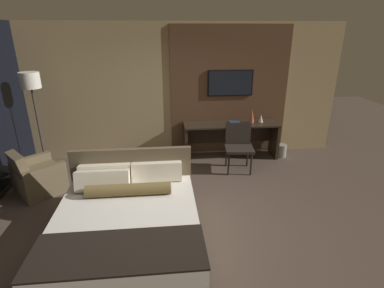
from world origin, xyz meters
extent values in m
plane|color=#4C3D33|center=(0.00, 0.00, 0.00)|extent=(16.00, 16.00, 0.00)
cube|color=tan|center=(0.00, 2.60, 1.40)|extent=(7.20, 0.06, 2.80)
cube|color=brown|center=(1.21, 2.56, 1.40)|extent=(2.52, 0.03, 2.70)
cube|color=#33281E|center=(-0.73, -0.52, 0.11)|extent=(1.73, 1.95, 0.22)
cube|color=silver|center=(-0.73, -0.52, 0.36)|extent=(1.78, 2.01, 0.28)
cube|color=black|center=(-0.73, -1.17, 0.51)|extent=(1.80, 0.70, 0.02)
cube|color=brown|center=(-0.73, 0.53, 0.48)|extent=(1.82, 0.08, 0.97)
cube|color=beige|center=(-1.11, 0.39, 0.64)|extent=(0.75, 0.23, 0.31)
cube|color=beige|center=(-0.35, 0.39, 0.64)|extent=(0.75, 0.23, 0.31)
cube|color=beige|center=(-1.11, 0.18, 0.64)|extent=(0.75, 0.25, 0.32)
cylinder|color=brown|center=(-0.73, -0.03, 0.59)|extent=(1.16, 0.17, 0.17)
cube|color=#2D2319|center=(1.21, 2.26, 0.76)|extent=(2.02, 0.55, 0.03)
cube|color=#2D2319|center=(0.23, 2.26, 0.37)|extent=(0.06, 0.49, 0.74)
cube|color=#2D2319|center=(2.19, 2.26, 0.37)|extent=(0.06, 0.49, 0.74)
cube|color=#2D2319|center=(1.21, 2.51, 0.45)|extent=(1.90, 0.02, 0.37)
cube|color=black|center=(1.21, 2.52, 1.58)|extent=(0.97, 0.04, 0.54)
cube|color=black|center=(1.21, 2.50, 1.58)|extent=(0.91, 0.01, 0.50)
cube|color=#28231E|center=(1.23, 1.59, 0.47)|extent=(0.59, 0.57, 0.05)
cube|color=#28231E|center=(1.25, 1.81, 0.71)|extent=(0.50, 0.15, 0.42)
cylinder|color=black|center=(0.99, 1.40, 0.22)|extent=(0.04, 0.04, 0.45)
cylinder|color=black|center=(1.42, 1.36, 0.22)|extent=(0.04, 0.04, 0.45)
cylinder|color=black|center=(1.04, 1.81, 0.22)|extent=(0.04, 0.04, 0.45)
cylinder|color=black|center=(1.46, 1.77, 0.22)|extent=(0.04, 0.04, 0.45)
cube|color=brown|center=(-2.37, 1.13, 0.21)|extent=(0.86, 0.84, 0.42)
cube|color=brown|center=(-2.58, 0.95, 0.60)|extent=(0.49, 0.52, 0.38)
cube|color=brown|center=(-2.17, 0.89, 0.28)|extent=(0.58, 0.52, 0.56)
cube|color=brown|center=(-2.58, 1.36, 0.28)|extent=(0.58, 0.52, 0.56)
cylinder|color=#282623|center=(-2.52, 1.83, 0.01)|extent=(0.28, 0.28, 0.03)
cylinder|color=#332D28|center=(-2.52, 1.83, 0.86)|extent=(0.03, 0.03, 1.71)
cylinder|color=silver|center=(-2.52, 1.83, 1.81)|extent=(0.34, 0.34, 0.28)
cone|color=#B2563D|center=(1.66, 2.29, 0.92)|extent=(0.11, 0.11, 0.28)
cone|color=silver|center=(1.86, 2.28, 0.86)|extent=(0.10, 0.10, 0.17)
cube|color=navy|center=(1.29, 2.30, 0.79)|extent=(0.23, 0.16, 0.03)
cylinder|color=gray|center=(2.35, 2.18, 0.14)|extent=(0.22, 0.22, 0.28)
camera|label=1|loc=(-0.23, -3.70, 2.64)|focal=28.00mm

